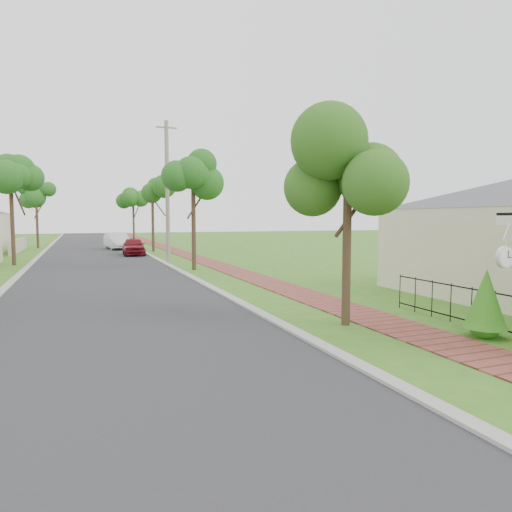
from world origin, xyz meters
TOP-DOWN VIEW (x-y plane):
  - ground at (0.00, 0.00)m, footprint 160.00×160.00m
  - road at (-3.00, 20.00)m, footprint 7.00×120.00m
  - kerb_right at (0.65, 20.00)m, footprint 0.30×120.00m
  - kerb_left at (-6.65, 20.00)m, footprint 0.30×120.00m
  - sidewalk at (3.25, 20.00)m, footprint 1.50×120.00m
  - street_trees at (-2.87, 26.84)m, footprint 10.70×37.65m
  - parked_car_red at (-0.38, 26.72)m, footprint 1.69×3.80m
  - parked_car_white at (-1.00, 33.82)m, footprint 2.10×4.53m
  - near_tree at (2.20, 2.68)m, footprint 1.89×1.89m
  - utility_pole at (0.90, 20.00)m, footprint 1.20×0.24m
  - station_clock at (3.69, -0.60)m, footprint 1.06×0.13m

SIDE VIEW (x-z plane):
  - ground at x=0.00m, z-range 0.00..0.00m
  - road at x=-3.00m, z-range -0.01..0.01m
  - kerb_right at x=0.65m, z-range -0.05..0.05m
  - kerb_left at x=-6.65m, z-range -0.05..0.05m
  - sidewalk at x=3.25m, z-range -0.01..0.01m
  - parked_car_red at x=-0.38m, z-range 0.00..1.27m
  - parked_car_white at x=-1.00m, z-range 0.00..1.44m
  - station_clock at x=3.69m, z-range 1.65..2.25m
  - near_tree at x=2.20m, z-range 1.42..6.26m
  - utility_pole at x=0.90m, z-range 0.06..8.37m
  - street_trees at x=-2.87m, z-range 1.59..7.48m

